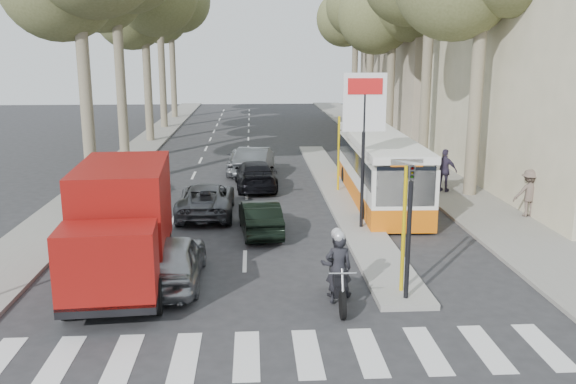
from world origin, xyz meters
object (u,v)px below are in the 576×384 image
Objects in this scene: silver_hatchback at (172,259)px; motorcycle at (337,268)px; city_bus at (379,166)px; red_truck at (122,223)px; dark_hatchback at (260,217)px.

motorcycle is (4.39, -1.52, 0.19)m from silver_hatchback.
silver_hatchback is 0.38× the size of city_bus.
red_truck is at bearing -132.57° from city_bus.
motorcycle is at bearing -105.06° from city_bus.
dark_hatchback is at bearing 107.64° from motorcycle.
motorcycle is (-3.29, -10.87, -0.59)m from city_bus.
city_bus is at bearing -129.28° from silver_hatchback.
silver_hatchback is 0.66× the size of red_truck.
red_truck is (-1.34, 0.13, 1.02)m from silver_hatchback.
motorcycle is at bearing 161.05° from silver_hatchback.
dark_hatchback is 0.34× the size of city_bus.
silver_hatchback is at bearing -127.60° from city_bus.
red_truck reaches higher than dark_hatchback.
city_bus is at bearing -143.12° from dark_hatchback.
red_truck is 2.70× the size of motorcycle.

